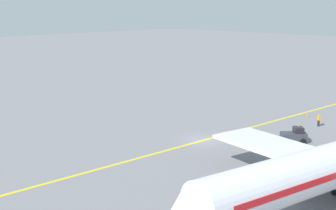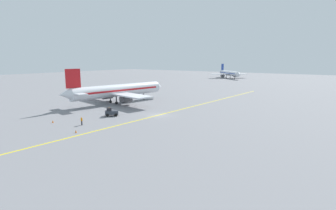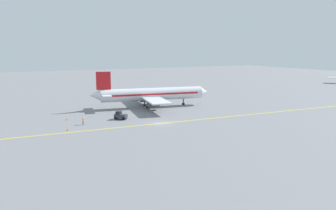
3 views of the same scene
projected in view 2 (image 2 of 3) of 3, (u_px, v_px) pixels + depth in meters
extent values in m
plane|color=slate|center=(158.00, 115.00, 61.93)|extent=(400.00, 400.00, 0.00)
cube|color=yellow|center=(158.00, 115.00, 61.93)|extent=(7.70, 119.80, 0.01)
cylinder|color=silver|center=(119.00, 90.00, 78.72)|extent=(8.80, 30.17, 3.60)
cone|color=silver|center=(159.00, 86.00, 89.88)|extent=(3.79, 2.96, 3.42)
cone|color=silver|center=(65.00, 95.00, 67.29)|extent=(3.54, 3.49, 3.06)
cube|color=red|center=(119.00, 90.00, 78.69)|extent=(8.31, 27.22, 0.50)
cube|color=silver|center=(116.00, 93.00, 78.15)|extent=(28.48, 10.02, 0.36)
cylinder|color=#4C4C51|center=(107.00, 95.00, 81.89)|extent=(2.73, 3.54, 2.20)
cylinder|color=#4C4C51|center=(126.00, 99.00, 74.86)|extent=(2.73, 3.54, 2.20)
cube|color=red|center=(73.00, 78.00, 68.32)|extent=(1.05, 4.00, 5.00)
cube|color=silver|center=(76.00, 93.00, 69.34)|extent=(9.28, 3.94, 0.24)
cylinder|color=#4C4C51|center=(144.00, 95.00, 85.75)|extent=(0.36, 0.36, 2.00)
cylinder|color=black|center=(144.00, 98.00, 85.93)|extent=(0.42, 0.84, 0.80)
cylinder|color=#4C4C51|center=(110.00, 98.00, 78.88)|extent=(0.36, 0.36, 2.00)
cylinder|color=black|center=(111.00, 102.00, 79.06)|extent=(0.42, 0.84, 0.80)
cylinder|color=#4C4C51|center=(116.00, 99.00, 76.63)|extent=(0.36, 0.36, 2.00)
cylinder|color=black|center=(116.00, 103.00, 76.81)|extent=(0.42, 0.84, 0.80)
cylinder|color=silver|center=(229.00, 73.00, 177.58)|extent=(21.70, 21.06, 3.24)
cone|color=silver|center=(239.00, 74.00, 163.47)|extent=(3.69, 3.72, 3.08)
cone|color=silver|center=(221.00, 72.00, 191.90)|extent=(3.86, 3.86, 2.75)
cube|color=#193899|center=(229.00, 73.00, 177.55)|extent=(19.78, 19.22, 0.45)
cube|color=silver|center=(229.00, 74.00, 178.56)|extent=(20.85, 21.40, 0.32)
cylinder|color=#4C4C51|center=(235.00, 76.00, 179.57)|extent=(3.45, 3.42, 1.98)
cylinder|color=#4C4C51|center=(223.00, 76.00, 177.94)|extent=(3.45, 3.42, 1.98)
cube|color=#193899|center=(222.00, 67.00, 189.09)|extent=(2.82, 2.73, 4.50)
cube|color=silver|center=(223.00, 72.00, 189.27)|extent=(7.17, 7.33, 0.22)
cylinder|color=#4C4C51|center=(235.00, 77.00, 169.59)|extent=(0.32, 0.32, 1.80)
cylinder|color=black|center=(235.00, 79.00, 169.75)|extent=(0.69, 0.68, 0.72)
cylinder|color=#4C4C51|center=(230.00, 76.00, 179.96)|extent=(0.32, 0.32, 1.80)
cylinder|color=black|center=(230.00, 78.00, 180.11)|extent=(0.69, 0.68, 0.72)
cylinder|color=#4C4C51|center=(226.00, 76.00, 179.44)|extent=(0.32, 0.32, 1.80)
cylinder|color=black|center=(226.00, 78.00, 179.59)|extent=(0.69, 0.68, 0.72)
cube|color=#333842|center=(112.00, 113.00, 61.07)|extent=(3.16, 3.20, 0.90)
cube|color=black|center=(109.00, 109.00, 60.83)|extent=(1.68, 1.68, 0.70)
sphere|color=orange|center=(109.00, 107.00, 60.75)|extent=(0.16, 0.16, 0.16)
cylinder|color=black|center=(107.00, 115.00, 60.25)|extent=(0.67, 0.68, 0.70)
cylinder|color=black|center=(108.00, 114.00, 61.70)|extent=(0.67, 0.68, 0.70)
cylinder|color=black|center=(116.00, 115.00, 60.60)|extent=(0.67, 0.68, 0.70)
cylinder|color=black|center=(116.00, 114.00, 62.05)|extent=(0.67, 0.68, 0.70)
cylinder|color=#23232D|center=(82.00, 123.00, 52.78)|extent=(0.16, 0.16, 0.85)
cylinder|color=#23232D|center=(82.00, 123.00, 52.64)|extent=(0.16, 0.16, 0.85)
cube|color=orange|center=(82.00, 119.00, 52.59)|extent=(0.39, 0.28, 0.60)
cylinder|color=orange|center=(81.00, 119.00, 52.75)|extent=(0.10, 0.10, 0.55)
cylinder|color=orange|center=(82.00, 120.00, 52.42)|extent=(0.10, 0.10, 0.55)
sphere|color=tan|center=(81.00, 117.00, 52.51)|extent=(0.22, 0.22, 0.22)
cone|color=orange|center=(53.00, 121.00, 54.64)|extent=(0.32, 0.32, 0.55)
cone|color=orange|center=(76.00, 131.00, 47.20)|extent=(0.32, 0.32, 0.55)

